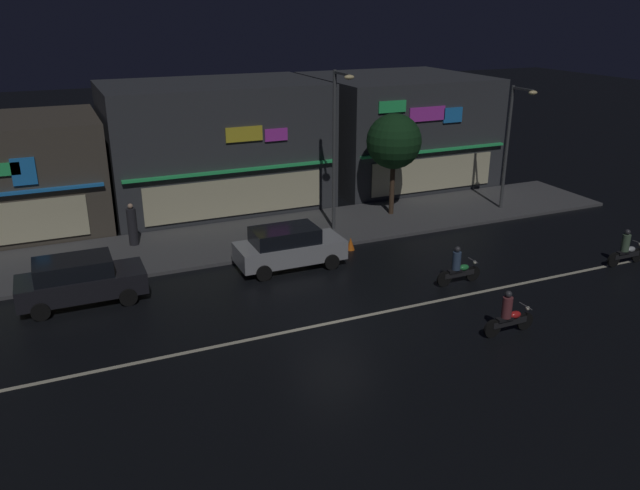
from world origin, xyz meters
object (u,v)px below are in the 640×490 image
(streetlamp_mid, at_px, (336,139))
(motorcycle_trailing_far, at_px, (458,268))
(pedestrian_on_sidewalk, at_px, (132,226))
(streetlamp_east, at_px, (511,137))
(parked_car_trailing, at_px, (80,280))
(traffic_cone, at_px, (351,244))
(parked_car_near_kerb, at_px, (289,247))
(motorcycle_following, at_px, (509,316))
(motorcycle_opposite_lane, at_px, (626,250))

(streetlamp_mid, relative_size, motorcycle_trailing_far, 3.77)
(motorcycle_trailing_far, bearing_deg, pedestrian_on_sidewalk, 135.22)
(streetlamp_east, xyz_separation_m, pedestrian_on_sidewalk, (-18.03, 2.26, -2.83))
(parked_car_trailing, height_order, traffic_cone, parked_car_trailing)
(parked_car_near_kerb, relative_size, motorcycle_following, 2.26)
(streetlamp_mid, relative_size, parked_car_trailing, 1.66)
(traffic_cone, bearing_deg, motorcycle_opposite_lane, -32.10)
(streetlamp_mid, height_order, traffic_cone, streetlamp_mid)
(pedestrian_on_sidewalk, bearing_deg, traffic_cone, 168.60)
(motorcycle_trailing_far, bearing_deg, motorcycle_opposite_lane, -13.76)
(streetlamp_mid, height_order, parked_car_near_kerb, streetlamp_mid)
(streetlamp_east, distance_m, pedestrian_on_sidewalk, 18.39)
(motorcycle_opposite_lane, relative_size, traffic_cone, 3.45)
(motorcycle_following, distance_m, traffic_cone, 8.80)
(parked_car_trailing, xyz_separation_m, motorcycle_opposite_lane, (20.43, -5.08, -0.24))
(streetlamp_mid, height_order, motorcycle_following, streetlamp_mid)
(parked_car_near_kerb, bearing_deg, streetlamp_east, 10.99)
(parked_car_near_kerb, xyz_separation_m, traffic_cone, (3.11, 0.72, -0.59))
(traffic_cone, bearing_deg, streetlamp_mid, 81.96)
(streetlamp_mid, xyz_separation_m, motorcycle_trailing_far, (1.81, -7.01, -3.73))
(motorcycle_trailing_far, bearing_deg, parked_car_trailing, 158.08)
(parked_car_trailing, xyz_separation_m, motorcycle_following, (12.30, -7.85, -0.24))
(parked_car_near_kerb, relative_size, motorcycle_opposite_lane, 2.26)
(streetlamp_mid, relative_size, traffic_cone, 13.01)
(parked_car_near_kerb, relative_size, traffic_cone, 7.82)
(motorcycle_following, xyz_separation_m, motorcycle_trailing_far, (0.81, 3.89, 0.00))
(motorcycle_opposite_lane, height_order, motorcycle_trailing_far, same)
(parked_car_near_kerb, height_order, parked_car_trailing, same)
(motorcycle_trailing_far, bearing_deg, streetlamp_mid, 99.41)
(streetlamp_east, distance_m, motorcycle_following, 13.66)
(parked_car_trailing, distance_m, motorcycle_following, 14.59)
(parked_car_near_kerb, bearing_deg, parked_car_trailing, -179.10)
(streetlamp_east, bearing_deg, traffic_cone, -169.68)
(streetlamp_east, xyz_separation_m, motorcycle_trailing_far, (-7.42, -6.55, -3.19))
(pedestrian_on_sidewalk, bearing_deg, parked_car_near_kerb, 152.54)
(streetlamp_east, height_order, pedestrian_on_sidewalk, streetlamp_east)
(streetlamp_mid, relative_size, streetlamp_east, 1.17)
(motorcycle_opposite_lane, bearing_deg, motorcycle_trailing_far, -10.89)
(streetlamp_east, bearing_deg, motorcycle_opposite_lane, -90.70)
(parked_car_trailing, bearing_deg, parked_car_near_kerb, 0.90)
(motorcycle_opposite_lane, bearing_deg, streetlamp_east, -92.91)
(pedestrian_on_sidewalk, xyz_separation_m, parked_car_near_kerb, (5.37, -4.72, -0.12))
(pedestrian_on_sidewalk, relative_size, parked_car_near_kerb, 0.43)
(pedestrian_on_sidewalk, bearing_deg, streetlamp_mid, -177.70)
(motorcycle_following, bearing_deg, parked_car_trailing, -24.49)
(pedestrian_on_sidewalk, relative_size, motorcycle_following, 0.97)
(motorcycle_following, bearing_deg, motorcycle_trailing_far, -93.74)
(streetlamp_east, bearing_deg, motorcycle_trailing_far, -138.56)
(parked_car_near_kerb, bearing_deg, pedestrian_on_sidewalk, 138.72)
(streetlamp_mid, bearing_deg, motorcycle_trailing_far, -75.50)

